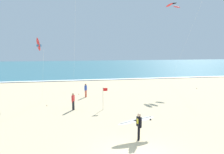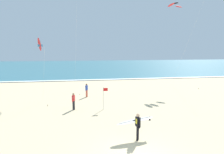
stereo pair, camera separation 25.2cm
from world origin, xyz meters
TOP-DOWN VIEW (x-y plane):
  - ocean_water at (0.00, 55.66)m, footprint 160.00×60.00m
  - shoreline_foam at (0.00, 25.96)m, footprint 160.00×1.06m
  - surfer_lead at (0.63, 2.29)m, footprint 2.55×1.12m
  - kite_arc_charcoal_mid at (11.45, 19.69)m, footprint 3.55×5.08m
  - kite_delta_scarlet_far at (-6.92, 12.48)m, footprint 1.25×2.67m
  - bystander_red_top at (-3.49, 8.88)m, footprint 0.29×0.47m
  - bystander_blue_top at (-2.17, 13.57)m, footprint 0.31×0.45m
  - lifeguard_flag at (-0.70, 8.53)m, footprint 0.45×0.05m

SIDE VIEW (x-z plane):
  - ocean_water at x=0.00m, z-range 0.00..0.08m
  - shoreline_foam at x=0.00m, z-range 0.08..0.09m
  - bystander_red_top at x=-3.49m, z-range 0.02..1.61m
  - bystander_blue_top at x=-2.17m, z-range 0.02..1.61m
  - surfer_lead at x=0.63m, z-range 0.20..1.90m
  - lifeguard_flag at x=-0.70m, z-range 0.22..2.32m
  - kite_delta_scarlet_far at x=-6.92m, z-range 2.69..9.48m
  - kite_arc_charcoal_mid at x=11.45m, z-range 5.91..18.46m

